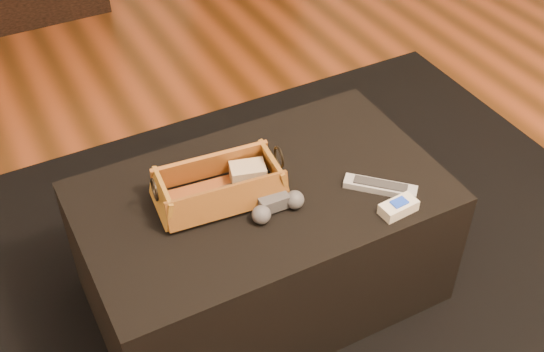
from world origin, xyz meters
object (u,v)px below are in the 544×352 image
game_controller (276,204)px  tv_remote (215,197)px  wicker_basket (219,187)px  ottoman (263,244)px  silver_remote (380,186)px  cream_gadget (398,207)px

game_controller → tv_remote: bearing=140.6°
wicker_basket → ottoman: bearing=-12.7°
silver_remote → cream_gadget: (-0.01, -0.10, 0.01)m
cream_gadget → game_controller: bearing=152.0°
tv_remote → wicker_basket: size_ratio=0.50×
game_controller → silver_remote: size_ratio=0.91×
tv_remote → cream_gadget: bearing=-32.4°
ottoman → game_controller: 0.25m
game_controller → cream_gadget: 0.32m
wicker_basket → game_controller: bearing=-46.8°
wicker_basket → game_controller: 0.16m
ottoman → cream_gadget: size_ratio=9.58×
silver_remote → wicker_basket: bearing=156.8°
wicker_basket → cream_gadget: bearing=-34.2°
cream_gadget → wicker_basket: bearing=145.8°
wicker_basket → silver_remote: bearing=-23.2°
silver_remote → ottoman: bearing=153.1°
ottoman → tv_remote: (-0.13, 0.01, 0.23)m
ottoman → wicker_basket: bearing=167.3°
wicker_basket → cream_gadget: 0.48m
tv_remote → game_controller: 0.16m
ottoman → wicker_basket: (-0.11, 0.03, 0.25)m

